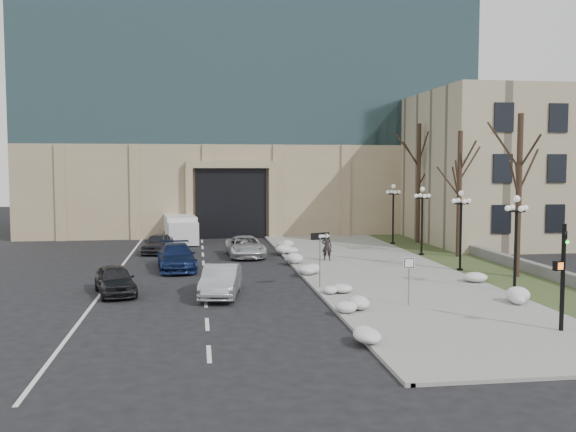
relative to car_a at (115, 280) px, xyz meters
name	(u,v)px	position (x,y,z in m)	size (l,w,h in m)	color
ground	(384,332)	(10.79, -8.53, -0.70)	(160.00, 160.00, 0.00)	black
sidewalk	(373,269)	(14.29, 5.47, -0.64)	(9.00, 40.00, 0.12)	gray
curb	(299,270)	(9.79, 5.47, -0.63)	(0.30, 40.00, 0.14)	gray
grass_strip	(476,266)	(20.79, 5.47, -0.65)	(4.00, 40.00, 0.10)	#344321
stone_wall	(493,256)	(22.79, 7.47, -0.35)	(0.50, 30.00, 0.70)	slate
office_tower	(244,45)	(8.78, 35.05, 17.79)	(40.00, 24.70, 36.00)	tan
classical_building	(542,168)	(32.79, 19.45, 5.30)	(22.00, 18.12, 12.00)	tan
car_a	(115,280)	(0.00, 0.00, 0.00)	(1.66, 4.13, 1.41)	black
car_b	(221,281)	(5.02, -1.20, 0.05)	(1.60, 4.58, 1.51)	#A3A6AA
car_c	(177,257)	(2.70, 7.05, 0.06)	(2.14, 5.27, 1.53)	navy
car_d	(245,247)	(7.14, 11.90, 0.00)	(2.35, 5.09, 1.41)	silver
car_e	(158,243)	(1.14, 14.63, -0.01)	(1.65, 4.09, 1.40)	#2F2F35
pedestrian	(327,247)	(12.15, 8.78, 0.30)	(0.64, 0.42, 1.76)	black
box_truck	(181,230)	(2.57, 21.03, 0.34)	(3.00, 6.97, 2.15)	silver
one_way_sign	(323,243)	(10.12, -0.26, 1.67)	(1.07, 0.46, 2.88)	slate
keep_sign	(409,271)	(12.98, -4.88, 0.93)	(0.48, 0.10, 2.22)	slate
traffic_signal	(562,279)	(17.14, -9.75, 1.32)	(0.70, 0.92, 4.07)	black
snow_clump_a	(375,336)	(9.99, -10.22, -0.40)	(1.10, 1.60, 0.36)	silver
snow_clump_b	(351,306)	(10.30, -5.48, -0.40)	(1.10, 1.60, 0.36)	silver
snow_clump_c	(336,290)	(10.42, -1.96, -0.40)	(1.10, 1.60, 0.36)	silver
snow_clump_d	(311,271)	(10.21, 3.55, -0.40)	(1.10, 1.60, 0.36)	silver
snow_clump_e	(297,260)	(10.05, 7.79, -0.40)	(1.10, 1.60, 0.36)	silver
snow_clump_f	(286,251)	(9.98, 12.32, -0.40)	(1.10, 1.60, 0.36)	silver
snow_clump_g	(284,245)	(10.36, 15.91, -0.40)	(1.10, 1.60, 0.36)	silver
snow_clump_h	(522,299)	(18.14, -5.03, -0.40)	(1.10, 1.60, 0.36)	silver
snow_clump_i	(479,279)	(18.46, 0.03, -0.40)	(1.10, 1.60, 0.36)	silver
lamppost_a	(516,231)	(19.09, -2.53, 2.37)	(1.18, 1.18, 4.76)	black
lamppost_b	(461,219)	(19.09, 3.97, 2.37)	(1.18, 1.18, 4.76)	black
lamppost_c	(422,212)	(19.09, 10.47, 2.37)	(1.18, 1.18, 4.76)	black
lamppost_d	(393,206)	(19.09, 16.97, 2.37)	(1.18, 1.18, 4.76)	black
tree_near	(519,172)	(21.29, 1.47, 5.12)	(3.20, 3.20, 9.00)	black
tree_mid	(460,176)	(21.29, 9.47, 4.80)	(3.20, 3.20, 8.50)	black
tree_far	(419,166)	(21.29, 17.47, 5.45)	(3.20, 3.20, 9.50)	black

